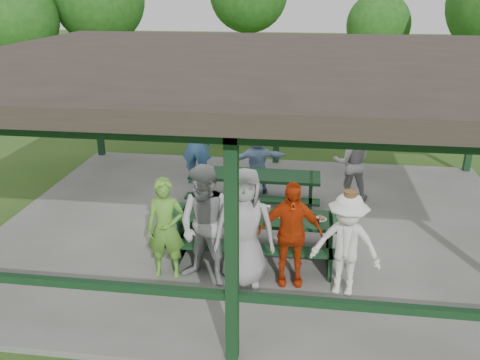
# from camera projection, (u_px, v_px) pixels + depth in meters

# --- Properties ---
(ground) EXTENTS (90.00, 90.00, 0.00)m
(ground) POSITION_uv_depth(u_px,v_px,m) (262.00, 229.00, 9.92)
(ground) COLOR #2A5019
(ground) RESTS_ON ground
(concrete_slab) EXTENTS (10.00, 8.00, 0.10)m
(concrete_slab) POSITION_uv_depth(u_px,v_px,m) (262.00, 227.00, 9.90)
(concrete_slab) COLOR #61615C
(concrete_slab) RESTS_ON ground
(pavilion_structure) EXTENTS (10.60, 8.60, 3.24)m
(pavilion_structure) POSITION_uv_depth(u_px,v_px,m) (264.00, 65.00, 8.78)
(pavilion_structure) COLOR black
(pavilion_structure) RESTS_ON concrete_slab
(picnic_table_near) EXTENTS (2.86, 1.39, 0.75)m
(picnic_table_near) POSITION_uv_depth(u_px,v_px,m) (255.00, 230.00, 8.60)
(picnic_table_near) COLOR black
(picnic_table_near) RESTS_ON concrete_slab
(picnic_table_far) EXTENTS (2.65, 1.39, 0.75)m
(picnic_table_far) POSITION_uv_depth(u_px,v_px,m) (255.00, 186.00, 10.48)
(picnic_table_far) COLOR black
(picnic_table_far) RESTS_ON concrete_slab
(table_setting) EXTENTS (2.25, 0.45, 0.10)m
(table_setting) POSITION_uv_depth(u_px,v_px,m) (265.00, 214.00, 8.50)
(table_setting) COLOR white
(table_setting) RESTS_ON picnic_table_near
(contestant_green) EXTENTS (0.64, 0.46, 1.64)m
(contestant_green) POSITION_uv_depth(u_px,v_px,m) (166.00, 228.00, 7.89)
(contestant_green) COLOR #589830
(contestant_green) RESTS_ON concrete_slab
(contestant_grey_left) EXTENTS (1.11, 0.99, 1.91)m
(contestant_grey_left) POSITION_uv_depth(u_px,v_px,m) (207.00, 226.00, 7.66)
(contestant_grey_left) COLOR #99999C
(contestant_grey_left) RESTS_ON concrete_slab
(contestant_grey_mid) EXTENTS (0.97, 0.67, 1.89)m
(contestant_grey_mid) POSITION_uv_depth(u_px,v_px,m) (245.00, 228.00, 7.65)
(contestant_grey_mid) COLOR gray
(contestant_grey_mid) RESTS_ON concrete_slab
(contestant_red) EXTENTS (1.02, 0.51, 1.68)m
(contestant_red) POSITION_uv_depth(u_px,v_px,m) (290.00, 233.00, 7.70)
(contestant_red) COLOR #B92E09
(contestant_red) RESTS_ON concrete_slab
(contestant_white_fedora) EXTENTS (1.14, 0.80, 1.66)m
(contestant_white_fedora) POSITION_uv_depth(u_px,v_px,m) (346.00, 245.00, 7.42)
(contestant_white_fedora) COLOR silver
(contestant_white_fedora) RESTS_ON concrete_slab
(spectator_lblue) EXTENTS (1.44, 0.88, 1.48)m
(spectator_lblue) POSITION_uv_depth(u_px,v_px,m) (257.00, 161.00, 11.18)
(spectator_lblue) COLOR #85A5CE
(spectator_lblue) RESTS_ON concrete_slab
(spectator_blue) EXTENTS (0.74, 0.52, 1.93)m
(spectator_blue) POSITION_uv_depth(u_px,v_px,m) (196.00, 143.00, 11.66)
(spectator_blue) COLOR teal
(spectator_blue) RESTS_ON concrete_slab
(spectator_grey) EXTENTS (0.84, 0.67, 1.64)m
(spectator_grey) POSITION_uv_depth(u_px,v_px,m) (352.00, 162.00, 10.83)
(spectator_grey) COLOR gray
(spectator_grey) RESTS_ON concrete_slab
(pickup_truck) EXTENTS (5.68, 3.15, 1.50)m
(pickup_truck) POSITION_uv_depth(u_px,v_px,m) (287.00, 104.00, 17.02)
(pickup_truck) COLOR silver
(pickup_truck) RESTS_ON ground
(farm_trailer) EXTENTS (4.07, 2.35, 1.41)m
(farm_trailer) POSITION_uv_depth(u_px,v_px,m) (241.00, 109.00, 16.44)
(farm_trailer) COLOR navy
(farm_trailer) RESTS_ON ground
(tree_mid) EXTENTS (2.72, 2.72, 4.25)m
(tree_mid) POSITION_uv_depth(u_px,v_px,m) (378.00, 25.00, 21.78)
(tree_mid) COLOR #342114
(tree_mid) RESTS_ON ground
(tree_edge_left) EXTENTS (3.05, 3.05, 4.76)m
(tree_edge_left) POSITION_uv_depth(u_px,v_px,m) (18.00, 20.00, 19.35)
(tree_edge_left) COLOR #342114
(tree_edge_left) RESTS_ON ground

